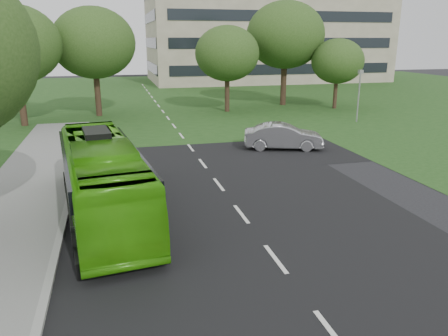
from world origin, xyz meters
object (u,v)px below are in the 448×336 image
Objects in this scene: tree_park_b at (94,43)px; tree_park_c at (227,54)px; tree_park_a at (14,44)px; tree_park_e at (338,61)px; tree_park_d at (285,35)px; bus at (103,178)px; office_building at (265,7)px; sedan at (283,136)px; camera_pole at (359,89)px.

tree_park_b reaches higher than tree_park_c.
tree_park_a is 1.37× the size of tree_park_e.
tree_park_d is at bearing 22.36° from tree_park_c.
office_building is at bearing 57.76° from bus.
sedan is at bearing -91.38° from tree_park_c.
tree_park_b is at bearing 138.13° from camera_pole.
tree_park_a is 2.17× the size of camera_pole.
tree_park_d is 21.64m from sedan.
office_building is at bearing 74.60° from tree_park_d.
tree_park_d is at bearing 82.13° from camera_pole.
tree_park_a is 23.13m from sedan.
tree_park_e is (-4.06, -34.30, -7.63)m from office_building.
tree_park_b reaches higher than sedan.
tree_park_a reaches higher than camera_pole.
tree_park_b reaches higher than bus.
tree_park_e reaches higher than bus.
office_building is at bearing -0.39° from sedan.
camera_pole is (-5.96, -41.96, -9.59)m from office_building.
tree_park_d reaches higher than sedan.
tree_park_d reaches higher than tree_park_b.
tree_park_e is 8.13m from camera_pole.
tree_park_d is 0.97× the size of bus.
office_building is at bearing 49.58° from tree_park_b.
tree_park_b is (6.04, 3.55, 0.06)m from tree_park_a.
tree_park_e is at bearing 56.10° from camera_pole.
bus is (-11.83, -25.05, -4.11)m from tree_park_c.
bus is (6.73, -21.96, -5.07)m from tree_park_a.
tree_park_b is 21.41m from sedan.
tree_park_b is 12.57m from tree_park_c.
tree_park_d is 1.54× the size of tree_park_e.
tree_park_c is (12.52, -0.46, -1.02)m from tree_park_b.
tree_park_c is at bearing 118.86° from camera_pole.
tree_park_d is 2.45× the size of camera_pole.
office_building is 65.60m from bus.
tree_park_a is 0.86× the size of bus.
tree_park_a is 26.49m from tree_park_d.
tree_park_b is 0.88× the size of bus.
tree_park_a is 30.26m from tree_park_e.
camera_pole is at bearing -10.73° from tree_park_a.
tree_park_a is 7.00m from tree_park_b.
bus is 2.52× the size of camera_pole.
camera_pole is (-1.89, -7.66, -1.95)m from tree_park_e.
office_building is 7.79× the size of sedan.
tree_park_c is (18.56, 3.09, -0.96)m from tree_park_a.
tree_park_e reaches higher than sedan.
tree_park_b is at bearing 84.43° from bus.
tree_park_e is 1.39× the size of sedan.
tree_park_d is at bearing 7.24° from tree_park_b.
tree_park_c is 0.76× the size of tree_park_d.
tree_park_d reaches higher than tree_park_e.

